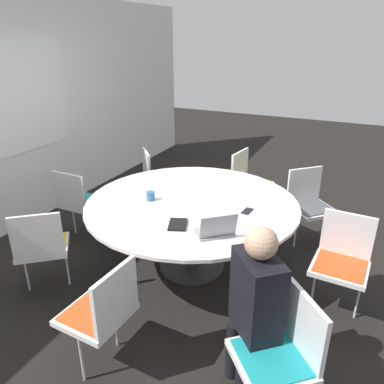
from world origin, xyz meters
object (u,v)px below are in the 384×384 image
Objects in this scene: chair_5 at (78,199)px; chair_6 at (41,244)px; laptop at (216,230)px; chair_4 at (157,176)px; coffee_cup at (151,196)px; cell_phone at (247,211)px; chair_7 at (103,309)px; chair_3 at (248,179)px; chair_0 at (282,349)px; spiral_notebook at (178,224)px; chair_2 at (309,201)px; person_0 at (254,299)px; chair_1 at (342,257)px.

chair_5 is 1.00× the size of chair_6.
chair_4 is at bearing -87.72° from laptop.
coffee_cup is 0.60× the size of cell_phone.
chair_7 is 9.70× the size of coffee_cup.
chair_3 is 5.86× the size of cell_phone.
coffee_cup is at bearing 19.46° from chair_7.
laptop is at bearing -114.35° from coffee_cup.
chair_0 is at bearing -23.64° from chair_5.
spiral_notebook is (0.46, -1.13, 0.23)m from chair_6.
chair_7 is at bearing 20.89° from laptop.
chair_7 is 0.94m from spiral_notebook.
coffee_cup is (-1.14, -0.61, 0.27)m from chair_4.
cell_phone is (1.42, -0.55, 0.23)m from chair_7.
person_0 is (-2.12, 0.01, 0.19)m from chair_2.
chair_5 is 0.99m from chair_6.
laptop is at bearing 28.03° from chair_2.
chair_6 is at bearing -66.63° from chair_5.
chair_2 is 0.71× the size of person_0.
coffee_cup is (0.96, 1.33, 0.07)m from person_0.
chair_2 is 0.91m from chair_3.
chair_0 is 3.10m from chair_4.
chair_1 is 2.28× the size of laptop.
chair_1 and chair_6 have the same top height.
chair_4 is 0.71× the size of person_0.
laptop is at bearing -13.34° from chair_5.
coffee_cup reaches higher than cell_phone.
chair_6 is (-1.97, 1.99, 0.00)m from chair_2.
cell_phone is at bearing 23.70° from chair_2.
chair_4 reaches higher than cell_phone.
chair_5 is at bearing 4.03° from chair_1.
coffee_cup is 0.94m from cell_phone.
chair_3 and chair_6 have the same top height.
chair_0 is 1.00× the size of chair_6.
chair_0 is at bearing -160.98° from person_0.
chair_6 is 2.28× the size of laptop.
chair_7 is at bearing -163.45° from coffee_cup.
person_0 is at bearing 0.72° from chair_4.
chair_0 is at bearing 51.53° from chair_2.
coffee_cup is at bearing 99.81° from cell_phone.
laptop reaches higher than chair_1.
chair_3 is at bearing -68.31° from chair_2.
coffee_cup is at bearing 11.21° from chair_6.
laptop is at bearing -94.33° from spiral_notebook.
person_0 is at bearing -125.87° from coffee_cup.
spiral_notebook is (-0.47, 1.30, 0.23)m from chair_1.
chair_4 is 2.11m from laptop.
cell_phone is at bearing -140.90° from laptop.
spiral_notebook is at bearing 23.62° from chair_1.
chair_6 is 0.71× the size of person_0.
laptop is at bearing -24.80° from chair_7.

